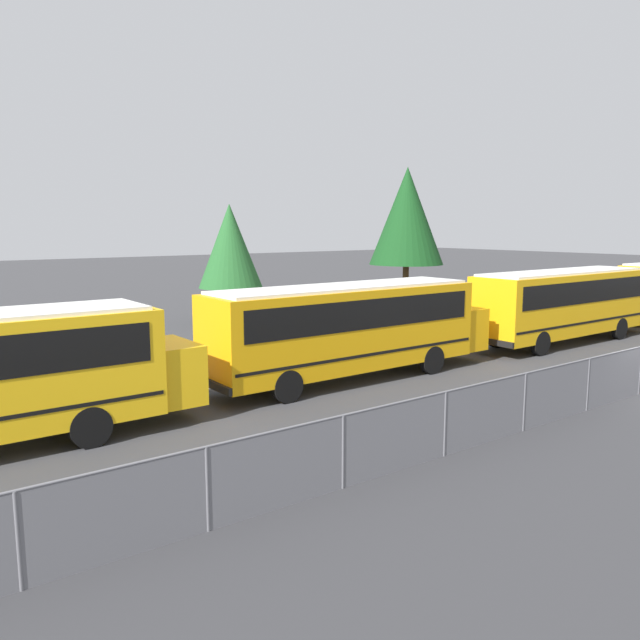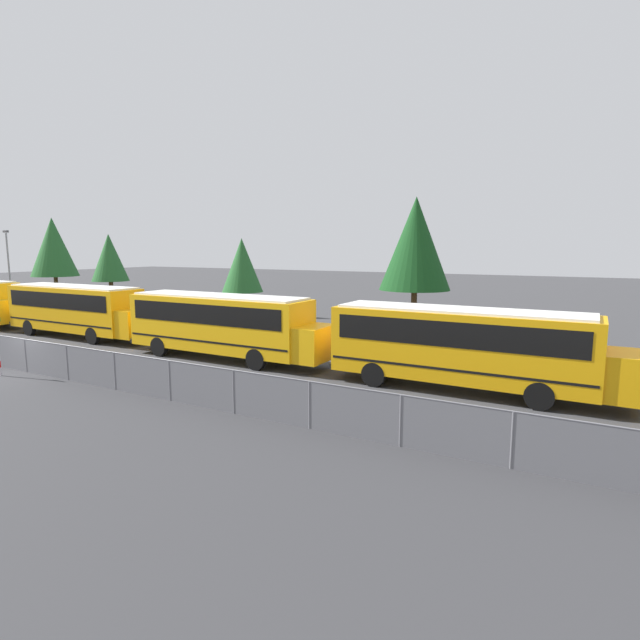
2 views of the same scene
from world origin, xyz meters
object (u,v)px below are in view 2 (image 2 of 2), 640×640
object	(u,v)px
light_pole	(9,266)
tree_3	(242,265)
tree_0	(415,244)
school_bus_3	(77,307)
tree_2	(109,258)
school_bus_4	(222,321)
school_bus_5	(465,343)
tree_1	(53,247)

from	to	relation	value
light_pole	tree_3	size ratio (longest dim) A/B	1.12
light_pole	tree_0	bearing A→B (deg)	12.46
school_bus_3	tree_2	bearing A→B (deg)	135.50
school_bus_4	school_bus_5	xyz separation A→B (m)	(12.49, 0.07, 0.00)
school_bus_3	tree_2	distance (m)	20.37
school_bus_4	tree_2	bearing A→B (deg)	151.50
tree_0	tree_3	bearing A→B (deg)	-174.58
light_pole	tree_0	xyz separation A→B (m)	(37.47, 8.28, 2.00)
tree_1	tree_2	size ratio (longest dim) A/B	1.28
school_bus_3	light_pole	bearing A→B (deg)	160.47
light_pole	tree_1	world-z (taller)	tree_1
school_bus_3	light_pole	world-z (taller)	light_pole
school_bus_4	light_pole	size ratio (longest dim) A/B	1.57
school_bus_3	tree_3	bearing A→B (deg)	78.56
school_bus_3	tree_0	distance (m)	23.75
light_pole	school_bus_3	bearing A→B (deg)	-19.53
tree_2	tree_0	bearing A→B (deg)	2.05
school_bus_3	school_bus_4	bearing A→B (deg)	-2.16
tree_0	school_bus_3	bearing A→B (deg)	-139.17
school_bus_3	tree_0	world-z (taller)	tree_0
light_pole	tree_2	world-z (taller)	light_pole
school_bus_4	school_bus_3	bearing A→B (deg)	177.84
tree_1	tree_2	distance (m)	11.71
tree_2	school_bus_3	bearing A→B (deg)	-44.50
school_bus_5	light_pole	size ratio (longest dim) A/B	1.57
tree_0	tree_3	distance (m)	15.07
school_bus_4	tree_0	size ratio (longest dim) A/B	1.23
school_bus_4	light_pole	xyz separation A→B (m)	(-32.29, 7.49, 2.10)
school_bus_5	tree_0	size ratio (longest dim) A/B	1.23
tree_1	tree_2	world-z (taller)	tree_1
school_bus_3	school_bus_4	xyz separation A→B (m)	(12.52, -0.47, 0.00)
light_pole	school_bus_4	bearing A→B (deg)	-13.05
school_bus_4	tree_2	distance (m)	30.76
light_pole	tree_3	xyz separation A→B (m)	(22.58, 6.87, 0.21)
tree_0	school_bus_4	bearing A→B (deg)	-108.18
school_bus_4	tree_0	world-z (taller)	tree_0
school_bus_3	tree_2	xyz separation A→B (m)	(-14.39, 14.14, 2.80)
tree_1	tree_0	bearing A→B (deg)	-0.55
school_bus_4	tree_1	world-z (taller)	tree_1
school_bus_5	tree_2	size ratio (longest dim) A/B	1.62
tree_3	school_bus_5	bearing A→B (deg)	-32.76
light_pole	school_bus_5	bearing A→B (deg)	-9.41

